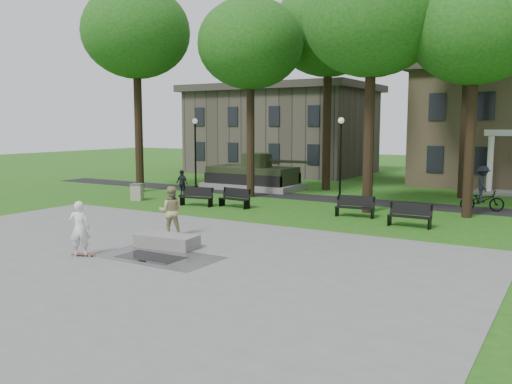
# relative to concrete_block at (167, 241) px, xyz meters

# --- Properties ---
(ground) EXTENTS (120.00, 120.00, 0.00)m
(ground) POSITION_rel_concrete_block_xyz_m (-0.10, 2.62, -0.24)
(ground) COLOR #195614
(ground) RESTS_ON ground
(plaza) EXTENTS (22.00, 16.00, 0.02)m
(plaza) POSITION_rel_concrete_block_xyz_m (-0.10, -2.38, -0.23)
(plaza) COLOR gray
(plaza) RESTS_ON ground
(footpath) EXTENTS (44.00, 2.60, 0.01)m
(footpath) POSITION_rel_concrete_block_xyz_m (-0.10, 14.62, -0.24)
(footpath) COLOR black
(footpath) RESTS_ON ground
(building_left) EXTENTS (15.00, 10.00, 7.20)m
(building_left) POSITION_rel_concrete_block_xyz_m (-11.10, 29.12, 3.35)
(building_left) COLOR #4C443D
(building_left) RESTS_ON ground
(tree_0) EXTENTS (6.80, 6.80, 12.97)m
(tree_0) POSITION_rel_concrete_block_xyz_m (-12.10, 11.62, 9.78)
(tree_0) COLOR black
(tree_0) RESTS_ON ground
(tree_1) EXTENTS (6.20, 6.20, 11.63)m
(tree_1) POSITION_rel_concrete_block_xyz_m (-4.60, 13.12, 8.71)
(tree_1) COLOR black
(tree_1) RESTS_ON ground
(tree_2) EXTENTS (6.60, 6.60, 12.16)m
(tree_2) POSITION_rel_concrete_block_xyz_m (3.40, 11.12, 9.07)
(tree_2) COLOR black
(tree_2) RESTS_ON ground
(tree_3) EXTENTS (6.00, 6.00, 11.19)m
(tree_3) POSITION_rel_concrete_block_xyz_m (7.90, 12.12, 8.35)
(tree_3) COLOR black
(tree_3) RESTS_ON ground
(tree_4) EXTENTS (7.20, 7.20, 13.50)m
(tree_4) POSITION_rel_concrete_block_xyz_m (-2.10, 18.62, 10.15)
(tree_4) COLOR black
(tree_4) RESTS_ON ground
(tree_5) EXTENTS (6.40, 6.40, 12.44)m
(tree_5) POSITION_rel_concrete_block_xyz_m (6.40, 19.12, 9.42)
(tree_5) COLOR black
(tree_5) RESTS_ON ground
(lamp_left) EXTENTS (0.36, 0.36, 4.73)m
(lamp_left) POSITION_rel_concrete_block_xyz_m (-10.10, 14.92, 2.55)
(lamp_left) COLOR black
(lamp_left) RESTS_ON ground
(lamp_mid) EXTENTS (0.36, 0.36, 4.73)m
(lamp_mid) POSITION_rel_concrete_block_xyz_m (0.40, 14.92, 2.55)
(lamp_mid) COLOR black
(lamp_mid) RESTS_ON ground
(tank_monument) EXTENTS (7.45, 3.40, 2.40)m
(tank_monument) POSITION_rel_concrete_block_xyz_m (-6.56, 16.62, 0.61)
(tank_monument) COLOR gray
(tank_monument) RESTS_ON ground
(puddle) EXTENTS (2.20, 1.20, 0.00)m
(puddle) POSITION_rel_concrete_block_xyz_m (0.50, -1.41, -0.22)
(puddle) COLOR black
(puddle) RESTS_ON plaza
(concrete_block) EXTENTS (2.29, 1.21, 0.45)m
(concrete_block) POSITION_rel_concrete_block_xyz_m (0.00, 0.00, 0.00)
(concrete_block) COLOR gray
(concrete_block) RESTS_ON plaza
(skateboard) EXTENTS (0.80, 0.48, 0.07)m
(skateboard) POSITION_rel_concrete_block_xyz_m (-1.52, -2.42, -0.19)
(skateboard) COLOR brown
(skateboard) RESTS_ON plaza
(skateboarder) EXTENTS (0.80, 0.74, 1.83)m
(skateboarder) POSITION_rel_concrete_block_xyz_m (-1.61, -2.44, 0.69)
(skateboarder) COLOR white
(skateboarder) RESTS_ON plaza
(friend_watching) EXTENTS (1.19, 1.13, 1.94)m
(friend_watching) POSITION_rel_concrete_block_xyz_m (-1.18, 1.65, 0.75)
(friend_watching) COLOR tan
(friend_watching) RESTS_ON plaza
(pedestrian_walker) EXTENTS (1.00, 0.56, 1.61)m
(pedestrian_walker) POSITION_rel_concrete_block_xyz_m (-8.21, 11.07, 0.56)
(pedestrian_walker) COLOR black
(pedestrian_walker) RESTS_ON ground
(cyclist) EXTENTS (2.21, 1.34, 2.28)m
(cyclist) POSITION_rel_concrete_block_xyz_m (8.21, 14.45, 0.68)
(cyclist) COLOR black
(cyclist) RESTS_ON ground
(park_bench_0) EXTENTS (1.85, 0.78, 1.00)m
(park_bench_0) POSITION_rel_concrete_block_xyz_m (-5.13, 8.52, 0.28)
(park_bench_0) COLOR black
(park_bench_0) RESTS_ON ground
(park_bench_1) EXTENTS (1.84, 0.74, 1.00)m
(park_bench_1) POSITION_rel_concrete_block_xyz_m (-3.09, 9.11, 0.28)
(park_bench_1) COLOR black
(park_bench_1) RESTS_ON ground
(park_bench_2) EXTENTS (1.83, 0.69, 1.00)m
(park_bench_2) POSITION_rel_concrete_block_xyz_m (3.38, 9.54, 0.28)
(park_bench_2) COLOR black
(park_bench_2) RESTS_ON ground
(park_bench_3) EXTENTS (1.80, 0.53, 1.00)m
(park_bench_3) POSITION_rel_concrete_block_xyz_m (6.27, 8.36, 0.28)
(park_bench_3) COLOR black
(park_bench_3) RESTS_ON ground
(trash_bin) EXTENTS (0.87, 0.87, 0.96)m
(trash_bin) POSITION_rel_concrete_block_xyz_m (-9.39, 8.46, 0.24)
(trash_bin) COLOR #A69D89
(trash_bin) RESTS_ON ground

